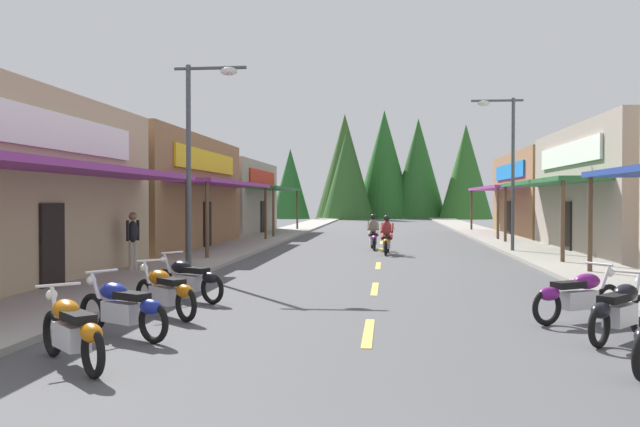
{
  "coord_description": "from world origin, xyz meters",
  "views": [
    {
      "loc": [
        0.31,
        -2.93,
        2.17
      ],
      "look_at": [
        -2.94,
        29.43,
        1.52
      ],
      "focal_mm": 37.92,
      "sensor_mm": 36.0,
      "label": 1
    }
  ],
  "objects_px": {
    "motorcycle_parked_right_3": "(577,295)",
    "pedestrian_by_shop": "(133,237)",
    "motorcycle_parked_left_2": "(165,291)",
    "rider_cruising_lead": "(387,238)",
    "motorcycle_parked_left_3": "(189,278)",
    "rider_cruising_trailing": "(373,235)",
    "motorcycle_parked_left_0": "(72,330)",
    "motorcycle_parked_left_1": "(123,307)",
    "streetlamp_right": "(505,153)",
    "streetlamp_left": "(199,138)",
    "motorcycle_parked_right_2": "(619,309)"
  },
  "relations": [
    {
      "from": "motorcycle_parked_right_3",
      "to": "motorcycle_parked_left_2",
      "type": "distance_m",
      "value": 7.46
    },
    {
      "from": "motorcycle_parked_left_1",
      "to": "motorcycle_parked_left_3",
      "type": "height_order",
      "value": "same"
    },
    {
      "from": "motorcycle_parked_left_2",
      "to": "pedestrian_by_shop",
      "type": "bearing_deg",
      "value": -23.1
    },
    {
      "from": "motorcycle_parked_right_3",
      "to": "motorcycle_parked_left_0",
      "type": "bearing_deg",
      "value": 176.27
    },
    {
      "from": "motorcycle_parked_right_3",
      "to": "motorcycle_parked_left_1",
      "type": "height_order",
      "value": "same"
    },
    {
      "from": "streetlamp_right",
      "to": "motorcycle_parked_left_2",
      "type": "xyz_separation_m",
      "value": [
        -8.87,
        -16.02,
        -3.62
      ]
    },
    {
      "from": "motorcycle_parked_left_1",
      "to": "motorcycle_parked_left_2",
      "type": "bearing_deg",
      "value": -61.08
    },
    {
      "from": "motorcycle_parked_right_2",
      "to": "rider_cruising_trailing",
      "type": "xyz_separation_m",
      "value": [
        -4.19,
        18.7,
        0.17
      ]
    },
    {
      "from": "streetlamp_right",
      "to": "rider_cruising_trailing",
      "type": "xyz_separation_m",
      "value": [
        -5.4,
        1.31,
        -3.45
      ]
    },
    {
      "from": "motorcycle_parked_left_0",
      "to": "motorcycle_parked_left_3",
      "type": "bearing_deg",
      "value": -43.26
    },
    {
      "from": "streetlamp_left",
      "to": "rider_cruising_trailing",
      "type": "distance_m",
      "value": 12.03
    },
    {
      "from": "motorcycle_parked_left_1",
      "to": "rider_cruising_trailing",
      "type": "relative_size",
      "value": 0.89
    },
    {
      "from": "streetlamp_right",
      "to": "pedestrian_by_shop",
      "type": "distance_m",
      "value": 15.43
    },
    {
      "from": "rider_cruising_trailing",
      "to": "motorcycle_parked_left_3",
      "type": "bearing_deg",
      "value": 161.92
    },
    {
      "from": "motorcycle_parked_left_2",
      "to": "pedestrian_by_shop",
      "type": "xyz_separation_m",
      "value": [
        -3.42,
        7.21,
        0.58
      ]
    },
    {
      "from": "pedestrian_by_shop",
      "to": "streetlamp_left",
      "type": "bearing_deg",
      "value": 5.33
    },
    {
      "from": "motorcycle_parked_right_3",
      "to": "motorcycle_parked_left_3",
      "type": "bearing_deg",
      "value": 135.04
    },
    {
      "from": "motorcycle_parked_left_3",
      "to": "rider_cruising_trailing",
      "type": "height_order",
      "value": "rider_cruising_trailing"
    },
    {
      "from": "motorcycle_parked_right_3",
      "to": "pedestrian_by_shop",
      "type": "xyz_separation_m",
      "value": [
        -10.88,
        7.01,
        0.58
      ]
    },
    {
      "from": "rider_cruising_lead",
      "to": "motorcycle_parked_left_2",
      "type": "bearing_deg",
      "value": 167.64
    },
    {
      "from": "streetlamp_left",
      "to": "motorcycle_parked_left_1",
      "type": "height_order",
      "value": "streetlamp_left"
    },
    {
      "from": "motorcycle_parked_right_3",
      "to": "pedestrian_by_shop",
      "type": "distance_m",
      "value": 12.96
    },
    {
      "from": "motorcycle_parked_left_3",
      "to": "rider_cruising_trailing",
      "type": "relative_size",
      "value": 0.88
    },
    {
      "from": "streetlamp_right",
      "to": "streetlamp_left",
      "type": "bearing_deg",
      "value": -137.62
    },
    {
      "from": "motorcycle_parked_left_0",
      "to": "rider_cruising_lead",
      "type": "relative_size",
      "value": 0.74
    },
    {
      "from": "motorcycle_parked_left_3",
      "to": "pedestrian_by_shop",
      "type": "relative_size",
      "value": 1.03
    },
    {
      "from": "motorcycle_parked_right_3",
      "to": "motorcycle_parked_left_3",
      "type": "height_order",
      "value": "same"
    },
    {
      "from": "motorcycle_parked_left_2",
      "to": "rider_cruising_lead",
      "type": "relative_size",
      "value": 0.78
    },
    {
      "from": "motorcycle_parked_right_2",
      "to": "rider_cruising_trailing",
      "type": "height_order",
      "value": "rider_cruising_trailing"
    },
    {
      "from": "motorcycle_parked_left_2",
      "to": "rider_cruising_trailing",
      "type": "distance_m",
      "value": 17.68
    },
    {
      "from": "motorcycle_parked_right_2",
      "to": "motorcycle_parked_right_3",
      "type": "relative_size",
      "value": 0.91
    },
    {
      "from": "streetlamp_left",
      "to": "pedestrian_by_shop",
      "type": "xyz_separation_m",
      "value": [
        -2.15,
        0.43,
        -2.88
      ]
    },
    {
      "from": "streetlamp_right",
      "to": "rider_cruising_trailing",
      "type": "relative_size",
      "value": 2.96
    },
    {
      "from": "motorcycle_parked_left_1",
      "to": "rider_cruising_lead",
      "type": "relative_size",
      "value": 0.89
    },
    {
      "from": "streetlamp_left",
      "to": "motorcycle_parked_right_3",
      "type": "relative_size",
      "value": 3.23
    },
    {
      "from": "streetlamp_right",
      "to": "motorcycle_parked_left_1",
      "type": "bearing_deg",
      "value": -116.43
    },
    {
      "from": "motorcycle_parked_left_1",
      "to": "pedestrian_by_shop",
      "type": "height_order",
      "value": "pedestrian_by_shop"
    },
    {
      "from": "motorcycle_parked_right_3",
      "to": "rider_cruising_lead",
      "type": "height_order",
      "value": "rider_cruising_lead"
    },
    {
      "from": "streetlamp_left",
      "to": "motorcycle_parked_right_3",
      "type": "bearing_deg",
      "value": -37.01
    },
    {
      "from": "streetlamp_right",
      "to": "motorcycle_parked_left_3",
      "type": "relative_size",
      "value": 3.37
    },
    {
      "from": "motorcycle_parked_left_0",
      "to": "streetlamp_left",
      "type": "bearing_deg",
      "value": -38.01
    },
    {
      "from": "rider_cruising_lead",
      "to": "pedestrian_by_shop",
      "type": "relative_size",
      "value": 1.18
    },
    {
      "from": "motorcycle_parked_left_3",
      "to": "pedestrian_by_shop",
      "type": "distance_m",
      "value": 6.21
    },
    {
      "from": "streetlamp_right",
      "to": "motorcycle_parked_right_2",
      "type": "height_order",
      "value": "streetlamp_right"
    },
    {
      "from": "motorcycle_parked_left_0",
      "to": "motorcycle_parked_right_3",
      "type": "bearing_deg",
      "value": -106.89
    },
    {
      "from": "motorcycle_parked_left_3",
      "to": "pedestrian_by_shop",
      "type": "height_order",
      "value": "pedestrian_by_shop"
    },
    {
      "from": "motorcycle_parked_left_3",
      "to": "motorcycle_parked_left_0",
      "type": "bearing_deg",
      "value": 123.19
    },
    {
      "from": "motorcycle_parked_right_3",
      "to": "motorcycle_parked_left_2",
      "type": "bearing_deg",
      "value": 149.63
    },
    {
      "from": "motorcycle_parked_left_2",
      "to": "motorcycle_parked_left_3",
      "type": "relative_size",
      "value": 0.89
    },
    {
      "from": "motorcycle_parked_left_1",
      "to": "rider_cruising_trailing",
      "type": "distance_m",
      "value": 19.56
    }
  ]
}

